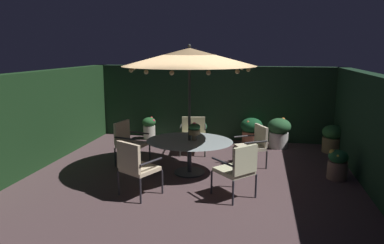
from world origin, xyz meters
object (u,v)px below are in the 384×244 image
object	(u,v)px
centerpiece_planter	(194,129)
potted_plant_left_near	(332,138)
potted_plant_left_far	(279,131)
patio_chair_northeast	(254,143)
patio_chair_southeast	(128,140)
patio_chair_north	(238,167)
potted_plant_back_left	(338,164)
patio_dining_table	(189,146)
patio_umbrella	(189,57)
patio_chair_south	(136,165)
potted_plant_back_right	(199,131)
patio_chair_east	(193,132)
potted_plant_right_near	(149,127)
potted_plant_back_center	(251,129)

from	to	relation	value
centerpiece_planter	potted_plant_left_near	size ratio (longest dim) A/B	0.54
potted_plant_left_far	potted_plant_left_near	bearing A→B (deg)	-7.64
potted_plant_left_near	patio_chair_northeast	bearing A→B (deg)	-142.70
patio_chair_southeast	potted_plant_left_near	bearing A→B (deg)	21.74
patio_chair_southeast	patio_chair_north	bearing A→B (deg)	-28.07
patio_chair_north	potted_plant_back_left	bearing A→B (deg)	34.38
potted_plant_left_far	potted_plant_back_left	distance (m)	2.40
centerpiece_planter	potted_plant_left_far	bearing A→B (deg)	51.62
patio_dining_table	patio_umbrella	xyz separation A→B (m)	(0.00, -0.00, 1.85)
patio_umbrella	patio_chair_south	distance (m)	2.40
patio_umbrella	potted_plant_back_right	xyz separation A→B (m)	(-0.23, 2.42, -2.10)
centerpiece_planter	patio_chair_south	distance (m)	1.65
patio_chair_south	patio_dining_table	bearing A→B (deg)	62.89
patio_chair_northeast	potted_plant_left_far	world-z (taller)	patio_chair_northeast
potted_plant_left_far	patio_chair_east	bearing A→B (deg)	-157.72
patio_dining_table	potted_plant_left_near	xyz separation A→B (m)	(3.29, 2.22, -0.23)
patio_chair_south	potted_plant_right_near	world-z (taller)	patio_chair_south
centerpiece_planter	patio_chair_south	world-z (taller)	centerpiece_planter
patio_chair_north	patio_chair_southeast	distance (m)	2.94
patio_chair_south	potted_plant_back_right	bearing A→B (deg)	83.02
patio_chair_northeast	potted_plant_left_far	xyz separation A→B (m)	(0.63, 1.67, -0.09)
potted_plant_back_right	potted_plant_left_far	world-z (taller)	potted_plant_left_far
patio_umbrella	patio_chair_south	size ratio (longest dim) A/B	2.63
patio_chair_south	potted_plant_left_far	xyz separation A→B (m)	(2.66, 3.76, -0.16)
patio_umbrella	patio_chair_north	size ratio (longest dim) A/B	2.71
potted_plant_back_center	patio_chair_south	bearing A→B (deg)	-115.04
patio_umbrella	potted_plant_back_left	size ratio (longest dim) A/B	4.40
potted_plant_left_far	potted_plant_left_near	world-z (taller)	potted_plant_left_far
potted_plant_right_near	potted_plant_back_left	bearing A→B (deg)	-25.98
potted_plant_back_right	potted_plant_back_center	xyz separation A→B (m)	(1.46, 0.33, 0.03)
patio_dining_table	potted_plant_back_center	bearing A→B (deg)	66.01
patio_chair_northeast	patio_chair_east	bearing A→B (deg)	153.49
patio_dining_table	potted_plant_back_left	xyz separation A→B (m)	(3.04, 0.26, -0.29)
potted_plant_back_right	potted_plant_left_far	bearing A→B (deg)	-0.56
patio_umbrella	patio_chair_north	distance (m)	2.42
potted_plant_back_right	potted_plant_right_near	bearing A→B (deg)	173.50
potted_plant_back_left	patio_umbrella	bearing A→B (deg)	-175.13
patio_chair_northeast	potted_plant_back_center	bearing A→B (deg)	93.15
patio_chair_south	potted_plant_left_near	world-z (taller)	patio_chair_south
patio_chair_east	potted_plant_back_right	distance (m)	0.93
potted_plant_back_right	patio_chair_southeast	bearing A→B (deg)	-120.93
potted_plant_left_near	patio_chair_east	bearing A→B (deg)	-168.46
patio_chair_south	centerpiece_planter	bearing A→B (deg)	60.46
potted_plant_back_center	patio_umbrella	bearing A→B (deg)	-113.99
potted_plant_left_far	centerpiece_planter	bearing A→B (deg)	-128.38
potted_plant_back_right	potted_plant_left_near	distance (m)	3.53
patio_chair_southeast	potted_plant_back_right	size ratio (longest dim) A/B	1.56
potted_plant_right_near	patio_chair_southeast	bearing A→B (deg)	-83.53
patio_chair_southeast	potted_plant_left_near	xyz separation A→B (m)	(4.78, 1.91, -0.20)
patio_chair_southeast	potted_plant_back_right	xyz separation A→B (m)	(1.26, 2.11, -0.22)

